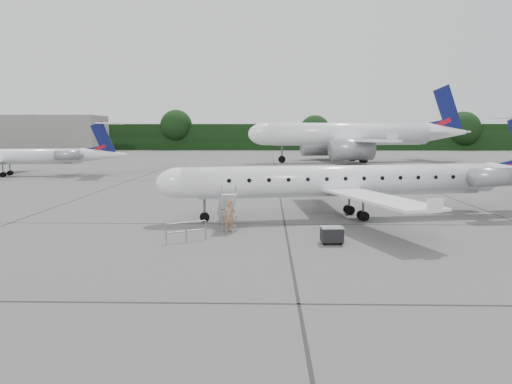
# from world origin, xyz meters

# --- Properties ---
(ground) EXTENTS (320.00, 320.00, 0.00)m
(ground) POSITION_xyz_m (0.00, 0.00, 0.00)
(ground) COLOR #5E5E5C
(ground) RESTS_ON ground
(treeline) EXTENTS (260.00, 4.00, 8.00)m
(treeline) POSITION_xyz_m (0.00, 130.00, 4.00)
(treeline) COLOR black
(treeline) RESTS_ON ground
(terminal_building) EXTENTS (40.00, 14.00, 10.00)m
(terminal_building) POSITION_xyz_m (-70.00, 110.00, 5.00)
(terminal_building) COLOR slate
(terminal_building) RESTS_ON ground
(main_regional_jet) EXTENTS (30.39, 24.47, 6.94)m
(main_regional_jet) POSITION_xyz_m (0.44, 7.63, 3.47)
(main_regional_jet) COLOR white
(main_regional_jet) RESTS_ON ground
(airstair) EXTENTS (1.33, 2.60, 2.17)m
(airstair) POSITION_xyz_m (-6.91, 3.84, 1.09)
(airstair) COLOR white
(airstair) RESTS_ON ground
(passenger) EXTENTS (0.68, 0.46, 1.83)m
(passenger) POSITION_xyz_m (-6.63, 2.47, 0.92)
(passenger) COLOR #9A7454
(passenger) RESTS_ON ground
(safety_railing) EXTENTS (1.93, 1.20, 1.00)m
(safety_railing) POSITION_xyz_m (-8.71, 0.16, 0.50)
(safety_railing) COLOR gray
(safety_railing) RESTS_ON ground
(baggage_cart) EXTENTS (1.14, 0.95, 0.93)m
(baggage_cart) POSITION_xyz_m (-1.22, -0.18, 0.47)
(baggage_cart) COLOR black
(baggage_cart) RESTS_ON ground
(bg_narrowbody) EXTENTS (46.16, 37.83, 14.52)m
(bg_narrowbody) POSITION_xyz_m (10.39, 68.82, 7.26)
(bg_narrowbody) COLOR white
(bg_narrowbody) RESTS_ON ground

